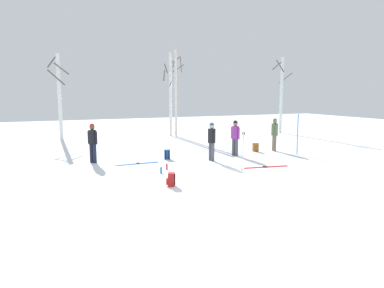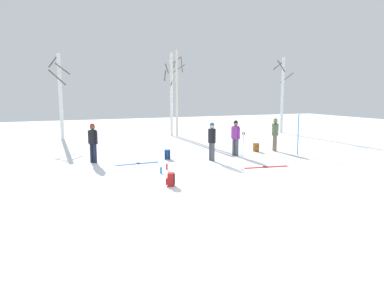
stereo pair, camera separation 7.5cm
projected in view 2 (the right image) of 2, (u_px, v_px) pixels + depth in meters
name	position (u px, v px, depth m)	size (l,w,h in m)	color
ground_plane	(231.00, 177.00, 12.65)	(60.00, 60.00, 0.00)	white
person_0	(236.00, 136.00, 16.76)	(0.34, 0.50, 1.72)	#4C4C56
person_1	(93.00, 140.00, 15.08)	(0.36, 0.43, 1.72)	#1E2338
person_2	(275.00, 132.00, 18.14)	(0.34, 0.50, 1.72)	#72604C
person_3	(212.00, 139.00, 15.52)	(0.34, 0.52, 1.72)	#4C4C56
ski_pair_planted_0	(298.00, 135.00, 17.07)	(0.11, 0.20, 2.00)	blue
ski_pair_lying_0	(266.00, 167.00, 14.27)	(1.95, 0.47, 0.05)	red
ski_pair_lying_1	(137.00, 164.00, 14.96)	(1.88, 0.20, 0.05)	blue
ski_poles_0	(243.00, 151.00, 13.33)	(0.07, 0.22, 1.54)	#B2B2BC
backpack_0	(256.00, 147.00, 18.08)	(0.28, 0.30, 0.44)	#99591E
backpack_1	(167.00, 154.00, 16.01)	(0.31, 0.33, 0.44)	#1E4C99
backpack_2	(171.00, 180.00, 11.38)	(0.34, 0.32, 0.44)	red
water_bottle_0	(167.00, 167.00, 13.83)	(0.07, 0.07, 0.24)	red
water_bottle_1	(161.00, 170.00, 13.19)	(0.08, 0.08, 0.24)	#1E72BF
birch_tree_0	(60.00, 95.00, 22.32)	(1.32, 1.33, 5.50)	white
birch_tree_1	(171.00, 93.00, 24.27)	(1.26, 0.96, 5.74)	white
birch_tree_2	(177.00, 92.00, 24.07)	(1.22, 1.22, 5.91)	silver
birch_tree_3	(282.00, 94.00, 26.14)	(1.30, 1.14, 5.64)	silver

